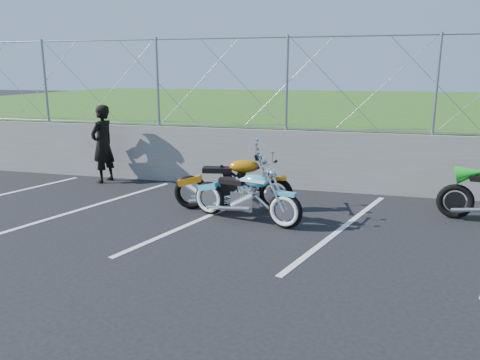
# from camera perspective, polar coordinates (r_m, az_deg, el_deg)

# --- Properties ---
(ground) EXTENTS (90.00, 90.00, 0.00)m
(ground) POSITION_cam_1_polar(r_m,az_deg,el_deg) (7.59, -6.55, -6.74)
(ground) COLOR black
(ground) RESTS_ON ground
(retaining_wall) EXTENTS (30.00, 0.22, 1.30)m
(retaining_wall) POSITION_cam_1_polar(r_m,az_deg,el_deg) (10.64, 0.20, 2.82)
(retaining_wall) COLOR slate
(retaining_wall) RESTS_ON ground
(grass_field) EXTENTS (30.00, 20.00, 1.30)m
(grass_field) POSITION_cam_1_polar(r_m,az_deg,el_deg) (20.39, 7.39, 7.77)
(grass_field) COLOR #265115
(grass_field) RESTS_ON ground
(chain_link_fence) EXTENTS (28.00, 0.03, 2.00)m
(chain_link_fence) POSITION_cam_1_polar(r_m,az_deg,el_deg) (10.46, 0.21, 11.73)
(chain_link_fence) COLOR gray
(chain_link_fence) RESTS_ON retaining_wall
(parking_lines) EXTENTS (18.29, 4.31, 0.01)m
(parking_lines) POSITION_cam_1_polar(r_m,az_deg,el_deg) (8.18, 3.91, -5.16)
(parking_lines) COLOR silver
(parking_lines) RESTS_ON ground
(cruiser_turquoise) EXTENTS (2.08, 0.79, 1.06)m
(cruiser_turquoise) POSITION_cam_1_polar(r_m,az_deg,el_deg) (8.10, 0.88, -2.18)
(cruiser_turquoise) COLOR black
(cruiser_turquoise) RESTS_ON ground
(naked_orange) EXTENTS (2.23, 0.75, 1.12)m
(naked_orange) POSITION_cam_1_polar(r_m,az_deg,el_deg) (8.74, -0.66, -0.66)
(naked_orange) COLOR black
(naked_orange) RESTS_ON ground
(person_standing) EXTENTS (0.54, 0.72, 1.81)m
(person_standing) POSITION_cam_1_polar(r_m,az_deg,el_deg) (11.35, -16.40, 4.23)
(person_standing) COLOR black
(person_standing) RESTS_ON ground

